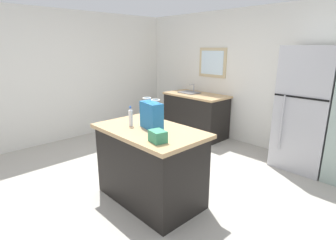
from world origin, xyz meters
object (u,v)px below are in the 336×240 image
(shopping_bag, at_px, (151,115))
(bottle, at_px, (131,117))
(kitchen_island, at_px, (150,165))
(refrigerator, at_px, (307,109))
(small_box, at_px, (158,136))

(shopping_bag, height_order, bottle, shopping_bag)
(kitchen_island, relative_size, refrigerator, 0.72)
(kitchen_island, bearing_deg, shopping_bag, 86.46)
(small_box, height_order, bottle, bottle)
(shopping_bag, xyz_separation_m, small_box, (0.40, -0.25, -0.10))
(refrigerator, xyz_separation_m, shopping_bag, (-0.91, -2.29, 0.14))
(kitchen_island, bearing_deg, bottle, -160.86)
(refrigerator, distance_m, bottle, 2.67)
(kitchen_island, xyz_separation_m, small_box, (0.40, -0.22, 0.51))
(kitchen_island, relative_size, bottle, 5.47)
(kitchen_island, height_order, shopping_bag, shopping_bag)
(bottle, bearing_deg, shopping_bag, 25.46)
(refrigerator, bearing_deg, bottle, -115.71)
(kitchen_island, height_order, refrigerator, refrigerator)
(kitchen_island, xyz_separation_m, shopping_bag, (0.00, 0.03, 0.61))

